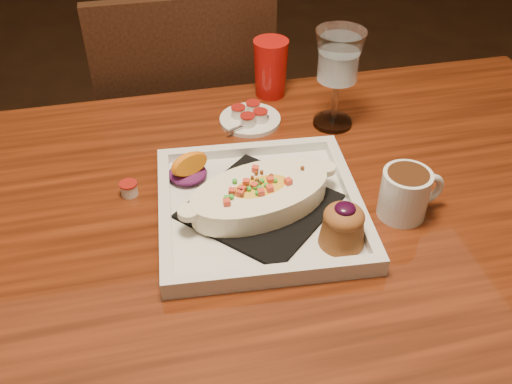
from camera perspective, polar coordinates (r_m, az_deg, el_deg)
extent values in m
cube|color=maroon|center=(0.89, -2.72, -4.94)|extent=(1.50, 0.90, 0.04)
cylinder|color=black|center=(1.61, 19.24, -1.59)|extent=(0.07, 0.07, 0.71)
cube|color=black|center=(1.61, -7.02, 4.96)|extent=(0.42, 0.42, 0.04)
cylinder|color=black|center=(1.90, -2.05, 2.84)|extent=(0.04, 0.04, 0.45)
cylinder|color=black|center=(1.88, -12.28, 1.42)|extent=(0.04, 0.04, 0.45)
cylinder|color=black|center=(1.64, 0.24, -4.06)|extent=(0.04, 0.04, 0.45)
cylinder|color=black|center=(1.62, -11.62, -5.80)|extent=(0.04, 0.04, 0.45)
cube|color=black|center=(1.32, -6.82, 9.39)|extent=(0.40, 0.03, 0.46)
cube|color=silver|center=(0.91, 0.42, -1.86)|extent=(0.34, 0.34, 0.01)
cube|color=black|center=(0.90, 0.42, -1.43)|extent=(0.28, 0.28, 0.01)
ellipsoid|color=gold|center=(0.88, 0.43, -0.27)|extent=(0.22, 0.15, 0.04)
ellipsoid|color=#59144C|center=(0.96, -6.86, 1.86)|extent=(0.07, 0.07, 0.02)
cone|color=brown|center=(0.84, 8.64, -3.73)|extent=(0.07, 0.07, 0.05)
ellipsoid|color=brown|center=(0.82, 8.80, -2.45)|extent=(0.06, 0.06, 0.03)
ellipsoid|color=black|center=(0.81, 8.91, -1.66)|extent=(0.03, 0.03, 0.01)
cylinder|color=silver|center=(0.91, 14.60, -0.20)|extent=(0.08, 0.08, 0.08)
cylinder|color=#361C0E|center=(0.89, 14.94, 1.42)|extent=(0.06, 0.06, 0.02)
torus|color=silver|center=(0.93, 16.77, 0.27)|extent=(0.06, 0.02, 0.06)
cylinder|color=silver|center=(1.13, 7.65, 6.95)|extent=(0.08, 0.08, 0.01)
cylinder|color=silver|center=(1.10, 7.85, 8.90)|extent=(0.01, 0.01, 0.09)
cone|color=silver|center=(1.06, 8.29, 13.21)|extent=(0.09, 0.09, 0.10)
cylinder|color=silver|center=(1.13, -0.60, 7.25)|extent=(0.12, 0.12, 0.01)
cylinder|color=silver|center=(1.12, -1.77, 7.97)|extent=(0.03, 0.03, 0.02)
cylinder|color=#A21914|center=(1.12, -1.78, 8.46)|extent=(0.03, 0.03, 0.00)
cylinder|color=silver|center=(1.14, -0.29, 8.42)|extent=(0.03, 0.03, 0.02)
cylinder|color=#A21914|center=(1.13, -0.30, 8.90)|extent=(0.03, 0.03, 0.00)
cylinder|color=silver|center=(1.11, 0.44, 7.58)|extent=(0.03, 0.03, 0.02)
cylinder|color=#A21914|center=(1.10, 0.44, 8.07)|extent=(0.03, 0.03, 0.00)
cylinder|color=silver|center=(1.10, -0.84, 7.14)|extent=(0.03, 0.03, 0.02)
cylinder|color=#A21914|center=(1.09, -0.85, 7.63)|extent=(0.03, 0.03, 0.00)
cylinder|color=silver|center=(0.96, -12.59, 0.27)|extent=(0.03, 0.03, 0.02)
cylinder|color=#A21914|center=(0.96, -12.68, 0.80)|extent=(0.03, 0.03, 0.00)
cone|color=#B4110C|center=(1.19, 1.47, 12.26)|extent=(0.07, 0.07, 0.12)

